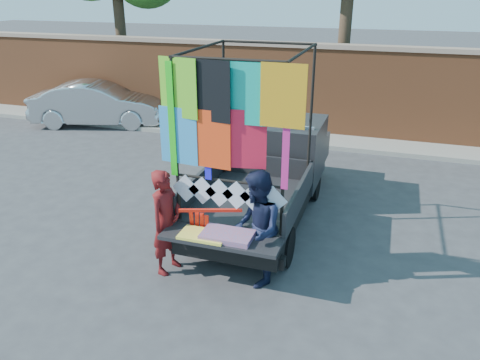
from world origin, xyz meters
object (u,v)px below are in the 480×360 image
(pickup_truck, at_px, (271,167))
(man, at_px, (257,229))
(woman, at_px, (167,222))
(sedan, at_px, (98,104))

(pickup_truck, distance_m, man, 2.62)
(woman, bearing_deg, sedan, 52.92)
(pickup_truck, relative_size, woman, 3.12)
(woman, xyz_separation_m, man, (1.36, 0.14, 0.04))
(man, bearing_deg, woman, -104.88)
(pickup_truck, xyz_separation_m, woman, (-0.91, -2.72, 0.01))
(sedan, xyz_separation_m, man, (7.07, -6.62, 0.20))
(man, bearing_deg, pickup_truck, 169.33)
(pickup_truck, height_order, woman, pickup_truck)
(sedan, xyz_separation_m, woman, (5.71, -6.75, 0.15))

